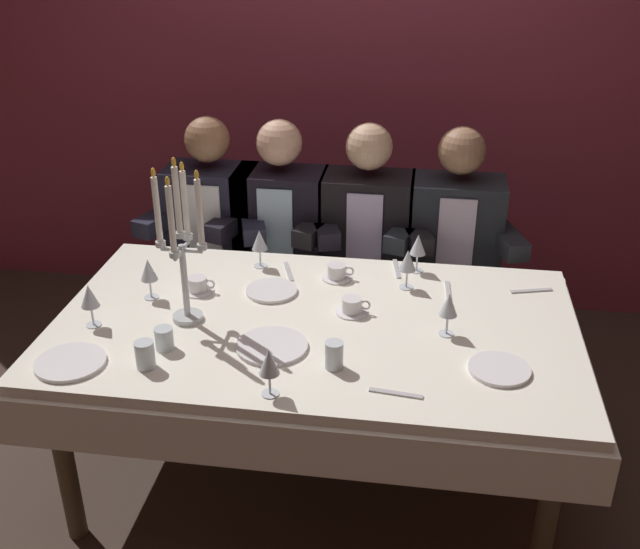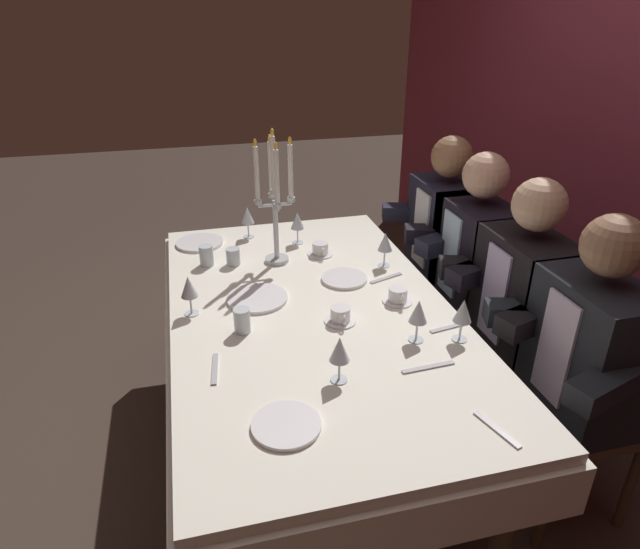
{
  "view_description": "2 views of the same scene",
  "coord_description": "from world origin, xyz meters",
  "views": [
    {
      "loc": [
        0.36,
        -2.34,
        2.13
      ],
      "look_at": [
        0.0,
        0.1,
        0.88
      ],
      "focal_mm": 42.07,
      "sensor_mm": 36.0,
      "label": 1
    },
    {
      "loc": [
        1.85,
        -0.43,
        1.84
      ],
      "look_at": [
        -0.08,
        0.06,
        0.84
      ],
      "focal_mm": 30.84,
      "sensor_mm": 36.0,
      "label": 2
    }
  ],
  "objects": [
    {
      "name": "fork_1",
      "position": [
        0.27,
        0.47,
        0.74
      ],
      "size": [
        0.04,
        0.17,
        0.01
      ],
      "primitive_type": "cube",
      "rotation": [
        0.0,
        0.0,
        1.73
      ],
      "color": "#B7B7BC",
      "rests_on": "dining_table"
    },
    {
      "name": "coffee_cup_0",
      "position": [
        0.04,
        0.35,
        0.77
      ],
      "size": [
        0.13,
        0.12,
        0.06
      ],
      "color": "white",
      "rests_on": "dining_table"
    },
    {
      "name": "wine_glass_5",
      "position": [
        -0.79,
        -0.15,
        0.86
      ],
      "size": [
        0.07,
        0.07,
        0.16
      ],
      "color": "silver",
      "rests_on": "dining_table"
    },
    {
      "name": "water_tumbler_0",
      "position": [
        0.11,
        -0.29,
        0.79
      ],
      "size": [
        0.06,
        0.06,
        0.1
      ],
      "primitive_type": "cylinder",
      "color": "silver",
      "rests_on": "dining_table"
    },
    {
      "name": "water_tumbler_2",
      "position": [
        -0.48,
        -0.26,
        0.78
      ],
      "size": [
        0.06,
        0.06,
        0.08
      ],
      "primitive_type": "cylinder",
      "color": "silver",
      "rests_on": "dining_table"
    },
    {
      "name": "fork_0",
      "position": [
        -0.17,
        0.38,
        0.74
      ],
      "size": [
        0.07,
        0.17,
        0.01
      ],
      "primitive_type": "cube",
      "rotation": [
        0.0,
        0.0,
        1.9
      ],
      "color": "#B7B7BC",
      "rests_on": "dining_table"
    },
    {
      "name": "wine_glass_6",
      "position": [
        0.47,
        -0.02,
        0.85
      ],
      "size": [
        0.07,
        0.07,
        0.16
      ],
      "color": "silver",
      "rests_on": "dining_table"
    },
    {
      "name": "fork_3",
      "position": [
        0.32,
        -0.41,
        0.74
      ],
      "size": [
        0.17,
        0.04,
        0.01
      ],
      "primitive_type": "cube",
      "rotation": [
        0.0,
        0.0,
        -0.11
      ],
      "color": "#B7B7BC",
      "rests_on": "dining_table"
    },
    {
      "name": "dinner_plate_2",
      "position": [
        0.65,
        -0.23,
        0.75
      ],
      "size": [
        0.2,
        0.2,
        0.01
      ],
      "primitive_type": "cylinder",
      "color": "white",
      "rests_on": "dining_table"
    },
    {
      "name": "dinner_plate_1",
      "position": [
        -0.2,
        0.2,
        0.75
      ],
      "size": [
        0.2,
        0.2,
        0.01
      ],
      "primitive_type": "cylinder",
      "color": "white",
      "rests_on": "dining_table"
    },
    {
      "name": "wine_glass_4",
      "position": [
        -0.29,
        0.42,
        0.85
      ],
      "size": [
        0.07,
        0.07,
        0.16
      ],
      "color": "silver",
      "rests_on": "dining_table"
    },
    {
      "name": "back_wall",
      "position": [
        0.0,
        1.66,
        1.35
      ],
      "size": [
        6.0,
        0.12,
        2.7
      ],
      "primitive_type": "cube",
      "color": "#8A3144",
      "rests_on": "ground_plane"
    },
    {
      "name": "coffee_cup_2",
      "position": [
        -0.49,
        0.16,
        0.77
      ],
      "size": [
        0.13,
        0.12,
        0.06
      ],
      "color": "white",
      "rests_on": "dining_table"
    },
    {
      "name": "coffee_cup_1",
      "position": [
        0.13,
        0.08,
        0.77
      ],
      "size": [
        0.13,
        0.12,
        0.06
      ],
      "color": "white",
      "rests_on": "dining_table"
    },
    {
      "name": "water_tumbler_1",
      "position": [
        -0.5,
        -0.38,
        0.79
      ],
      "size": [
        0.06,
        0.06,
        0.1
      ],
      "primitive_type": "cylinder",
      "color": "silver",
      "rests_on": "dining_table"
    },
    {
      "name": "seated_diner_3",
      "position": [
        0.52,
        0.89,
        0.74
      ],
      "size": [
        0.63,
        0.48,
        1.24
      ],
      "color": "brown",
      "rests_on": "ground_plane"
    },
    {
      "name": "seated_diner_1",
      "position": [
        -0.3,
        0.89,
        0.74
      ],
      "size": [
        0.63,
        0.48,
        1.24
      ],
      "color": "brown",
      "rests_on": "ground_plane"
    },
    {
      "name": "ground_plane",
      "position": [
        0.0,
        0.0,
        0.0
      ],
      "size": [
        12.0,
        12.0,
        0.0
      ],
      "primitive_type": "plane",
      "color": "#3F3229"
    },
    {
      "name": "dinner_plate_3",
      "position": [
        -0.12,
        -0.2,
        0.75
      ],
      "size": [
        0.25,
        0.25,
        0.01
      ],
      "primitive_type": "cylinder",
      "color": "white",
      "rests_on": "dining_table"
    },
    {
      "name": "knife_4",
      "position": [
        0.48,
        0.29,
        0.74
      ],
      "size": [
        0.03,
        0.19,
        0.01
      ],
      "primitive_type": "cube",
      "rotation": [
        0.0,
        0.0,
        1.62
      ],
      "color": "#B7B7BC",
      "rests_on": "dining_table"
    },
    {
      "name": "seated_diner_0",
      "position": [
        -0.63,
        0.89,
        0.74
      ],
      "size": [
        0.63,
        0.48,
        1.24
      ],
      "color": "brown",
      "rests_on": "ground_plane"
    },
    {
      "name": "wine_glass_0",
      "position": [
        -0.65,
        0.08,
        0.86
      ],
      "size": [
        0.07,
        0.07,
        0.16
      ],
      "color": "silver",
      "rests_on": "dining_table"
    },
    {
      "name": "dinner_plate_0",
      "position": [
        -0.76,
        -0.4,
        0.75
      ],
      "size": [
        0.23,
        0.23,
        0.01
      ],
      "primitive_type": "cylinder",
      "color": "white",
      "rests_on": "dining_table"
    },
    {
      "name": "wine_glass_2",
      "position": [
        0.35,
        0.47,
        0.85
      ],
      "size": [
        0.07,
        0.07,
        0.16
      ],
      "color": "silver",
      "rests_on": "dining_table"
    },
    {
      "name": "spoon_2",
      "position": [
        0.81,
        0.35,
        0.74
      ],
      "size": [
        0.17,
        0.06,
        0.01
      ],
      "primitive_type": "cube",
      "rotation": [
        0.0,
        0.0,
        0.28
      ],
      "color": "#B7B7BC",
      "rests_on": "dining_table"
    },
    {
      "name": "wine_glass_3",
      "position": [
        0.32,
        0.31,
        0.85
      ],
      "size": [
        0.07,
        0.07,
        0.16
      ],
      "color": "silver",
      "rests_on": "dining_table"
    },
    {
      "name": "candelabra",
      "position": [
        -0.46,
        -0.06,
        1.04
      ],
      "size": [
        0.19,
        0.19,
        0.62
      ],
      "color": "silver",
      "rests_on": "dining_table"
    },
    {
      "name": "seated_diner_2",
      "position": [
        0.11,
        0.89,
        0.74
      ],
      "size": [
        0.63,
        0.48,
        1.24
      ],
      "color": "brown",
      "rests_on": "ground_plane"
    },
    {
      "name": "wine_glass_1",
      "position": [
        -0.07,
        -0.47,
        0.85
      ],
      "size": [
        0.07,
        0.07,
        0.16
      ],
      "color": "silver",
      "rests_on": "dining_table"
    },
    {
      "name": "dining_table",
      "position": [
        0.0,
        0.0,
        0.62
      ],
      "size": [
        1.94,
        1.14,
        0.74
      ],
      "color": "white",
      "rests_on": "ground_plane"
    }
  ]
}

